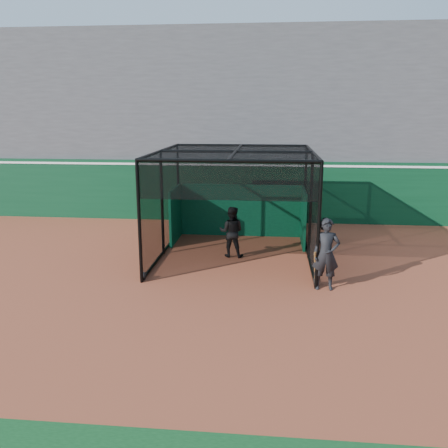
{
  "coord_description": "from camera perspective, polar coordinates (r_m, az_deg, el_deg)",
  "views": [
    {
      "loc": [
        1.53,
        -10.87,
        4.52
      ],
      "look_at": [
        0.25,
        2.0,
        1.4
      ],
      "focal_mm": 38.0,
      "sensor_mm": 36.0,
      "label": 1
    }
  ],
  "objects": [
    {
      "name": "batting_cage",
      "position": [
        14.73,
        1.37,
        2.29
      ],
      "size": [
        4.72,
        5.36,
        3.29
      ],
      "color": "black",
      "rests_on": "ground"
    },
    {
      "name": "on_deck_player",
      "position": [
        12.39,
        12.17,
        -3.59
      ],
      "size": [
        0.69,
        0.46,
        1.87
      ],
      "color": "black",
      "rests_on": "ground"
    },
    {
      "name": "grandstand",
      "position": [
        23.19,
        1.97,
        13.45
      ],
      "size": [
        50.0,
        7.85,
        8.95
      ],
      "color": "#4C4C4F",
      "rests_on": "ground"
    },
    {
      "name": "ground",
      "position": [
        11.87,
        -2.17,
        -8.83
      ],
      "size": [
        120.0,
        120.0,
        0.0
      ],
      "primitive_type": "plane",
      "color": "#98472C",
      "rests_on": "ground"
    },
    {
      "name": "batter",
      "position": [
        14.85,
        0.9,
        -0.94
      ],
      "size": [
        0.83,
        0.67,
        1.6
      ],
      "primitive_type": "imported",
      "rotation": [
        0.0,
        0.0,
        3.06
      ],
      "color": "black",
      "rests_on": "ground"
    },
    {
      "name": "outfield_wall",
      "position": [
        19.7,
        1.17,
        4.12
      ],
      "size": [
        50.0,
        0.5,
        2.5
      ],
      "color": "#0A391E",
      "rests_on": "ground"
    }
  ]
}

